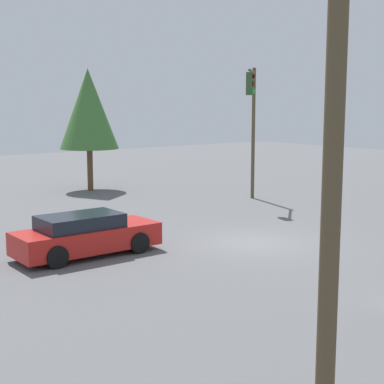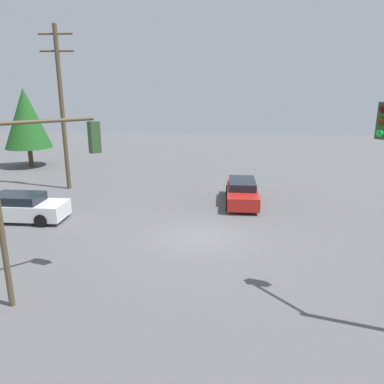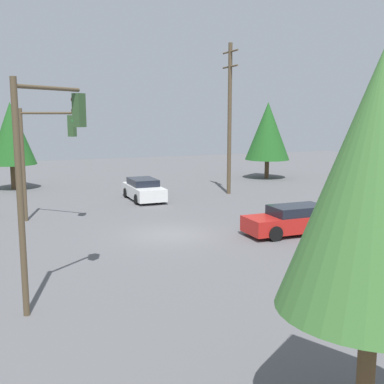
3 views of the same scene
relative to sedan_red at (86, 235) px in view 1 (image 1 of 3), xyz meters
The scene contains 5 objects.
ground_plane 5.97m from the sedan_red, 69.24° to the left, with size 80.00×80.00×0.00m, color #5B5B5E.
sedan_red is the anchor object (origin of this frame).
traffic_signal_main 13.05m from the sedan_red, 110.99° to the left, with size 2.04×2.27×6.68m.
utility_pole_tall 12.88m from the sedan_red, 11.26° to the right, with size 2.20×0.28×10.50m.
tree_behind 15.15m from the sedan_red, 151.12° to the left, with size 3.29×3.29×6.82m.
Camera 1 is at (14.69, -14.30, 4.91)m, focal length 55.00 mm.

